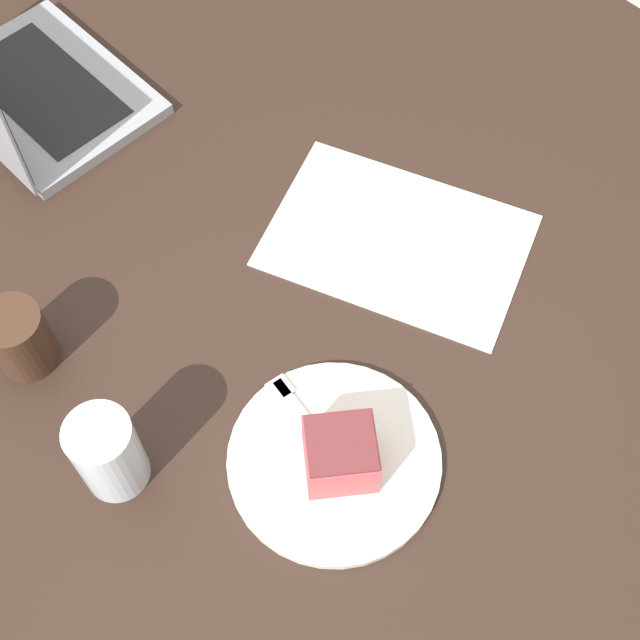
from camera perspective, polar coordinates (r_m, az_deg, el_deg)
name	(u,v)px	position (r m, az deg, el deg)	size (l,w,h in m)	color
ground_plane	(312,427)	(1.84, -0.52, -6.88)	(12.00, 12.00, 0.00)	#B7AD9E
dining_table	(309,266)	(1.31, -0.73, 3.49)	(1.37, 1.37, 0.71)	black
paper_document	(397,240)	(1.21, 4.96, 5.10)	(0.39, 0.32, 0.00)	white
plate	(334,460)	(1.06, 0.91, -8.98)	(0.25, 0.25, 0.01)	silver
cake_slice	(340,454)	(1.02, 1.31, -8.56)	(0.10, 0.09, 0.07)	#B74C51
fork	(308,422)	(1.07, -0.80, -6.52)	(0.13, 0.14, 0.00)	silver
coffee_glass	(19,338)	(1.14, -18.71, -1.12)	(0.08, 0.08, 0.09)	#3D2619
water_glass	(108,453)	(1.03, -13.43, -8.28)	(0.08, 0.08, 0.12)	silver
laptop	(23,90)	(1.40, -18.48, 13.78)	(0.39, 0.38, 0.22)	gray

